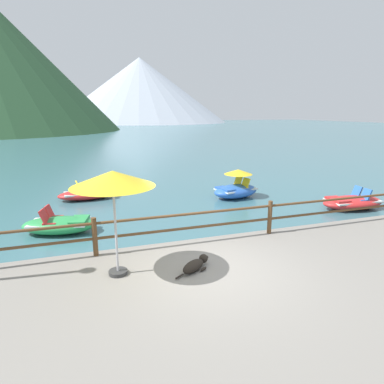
# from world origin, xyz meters

# --- Properties ---
(ground_plane) EXTENTS (200.00, 200.00, 0.00)m
(ground_plane) POSITION_xyz_m (0.00, 40.00, 0.00)
(ground_plane) COLOR #3D6B75
(promenade_dock) EXTENTS (28.00, 8.00, 0.40)m
(promenade_dock) POSITION_xyz_m (0.00, -2.20, 0.20)
(promenade_dock) COLOR gray
(promenade_dock) RESTS_ON ground
(dock_railing) EXTENTS (23.92, 0.12, 0.95)m
(dock_railing) POSITION_xyz_m (-0.00, 1.55, 0.98)
(dock_railing) COLOR brown
(dock_railing) RESTS_ON promenade_dock
(beach_umbrella) EXTENTS (1.70, 1.70, 2.24)m
(beach_umbrella) POSITION_xyz_m (-1.98, 0.43, 2.45)
(beach_umbrella) COLOR #B2B2B7
(beach_umbrella) RESTS_ON promenade_dock
(dog_resting) EXTENTS (0.95, 0.63, 0.26)m
(dog_resting) POSITION_xyz_m (-0.36, 0.07, 0.52)
(dog_resting) COLOR black
(dog_resting) RESTS_ON promenade_dock
(pedal_boat_0) EXTENTS (2.51, 1.66, 0.85)m
(pedal_boat_0) POSITION_xyz_m (-3.37, 4.60, 0.28)
(pedal_boat_0) COLOR green
(pedal_boat_0) RESTS_ON ground
(pedal_boat_1) EXTENTS (2.62, 1.34, 0.80)m
(pedal_boat_1) POSITION_xyz_m (-2.40, 8.72, 0.24)
(pedal_boat_1) COLOR red
(pedal_boat_1) RESTS_ON ground
(pedal_boat_3) EXTENTS (2.65, 1.46, 0.85)m
(pedal_boat_3) POSITION_xyz_m (7.56, 3.83, 0.27)
(pedal_boat_3) COLOR red
(pedal_boat_3) RESTS_ON ground
(pedal_boat_4) EXTENTS (2.44, 1.79, 1.28)m
(pedal_boat_4) POSITION_xyz_m (3.93, 6.91, 0.44)
(pedal_boat_4) COLOR blue
(pedal_boat_4) RESTS_ON ground
(distant_peak) EXTENTS (62.48, 62.48, 22.81)m
(distant_peak) POSITION_xyz_m (19.21, 119.25, 11.40)
(distant_peak) COLOR #A8B2C1
(distant_peak) RESTS_ON ground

